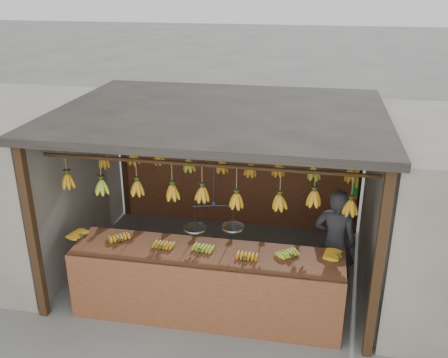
# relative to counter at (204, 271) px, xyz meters

# --- Properties ---
(ground) EXTENTS (80.00, 80.00, 0.00)m
(ground) POSITION_rel_counter_xyz_m (-0.04, 1.23, -0.70)
(ground) COLOR #5B5B57
(stall) EXTENTS (4.30, 3.30, 2.40)m
(stall) POSITION_rel_counter_xyz_m (-0.04, 1.55, 1.27)
(stall) COLOR black
(stall) RESTS_ON ground
(counter) EXTENTS (3.51, 0.76, 0.96)m
(counter) POSITION_rel_counter_xyz_m (0.00, 0.00, 0.00)
(counter) COLOR brown
(counter) RESTS_ON ground
(hanging_bananas) EXTENTS (3.63, 2.24, 0.40)m
(hanging_bananas) POSITION_rel_counter_xyz_m (-0.04, 1.22, 0.92)
(hanging_bananas) COLOR #B17812
(hanging_bananas) RESTS_ON ground
(balance_scale) EXTENTS (0.72, 0.38, 0.82)m
(balance_scale) POSITION_rel_counter_xyz_m (0.08, 0.23, 0.53)
(balance_scale) COLOR black
(balance_scale) RESTS_ON ground
(vendor) EXTENTS (0.60, 0.43, 1.53)m
(vendor) POSITION_rel_counter_xyz_m (1.56, 0.89, 0.06)
(vendor) COLOR #262628
(vendor) RESTS_ON ground
(bag_bundles) EXTENTS (0.08, 0.26, 1.15)m
(bag_bundles) POSITION_rel_counter_xyz_m (1.90, 2.58, 0.29)
(bag_bundles) COLOR #1426BF
(bag_bundles) RESTS_ON ground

